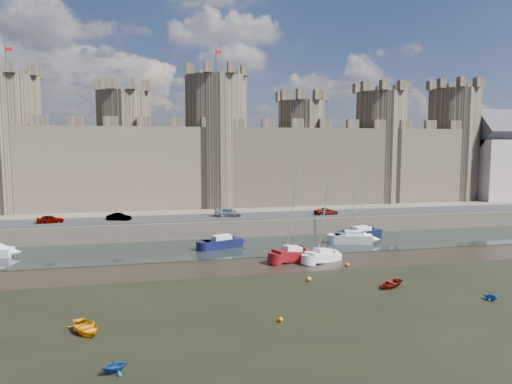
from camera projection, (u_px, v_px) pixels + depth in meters
The scene contains 23 objects.
ground at pixel (271, 314), 36.26m from camera, with size 160.00×160.00×0.00m, color black.
seaweed_patch at pixel (293, 346), 30.43m from camera, with size 70.00×34.00×0.01m, color black.
water_channel at pixel (226, 248), 59.58m from camera, with size 160.00×12.00×0.08m, color black.
quay at pixel (200, 204), 94.45m from camera, with size 160.00×60.00×2.50m, color #4C443A.
road at pixel (216, 217), 69.05m from camera, with size 160.00×7.00×0.10m, color black.
castle at pixel (202, 155), 81.60m from camera, with size 108.50×11.00×29.00m.
car_0 at pixel (50, 219), 63.66m from camera, with size 1.41×3.51×1.20m, color gray.
car_1 at pixel (119, 217), 65.96m from camera, with size 1.19×3.42×1.13m, color gray.
car_2 at pixel (229, 213), 69.62m from camera, with size 1.82×4.48×1.30m, color gray.
car_3 at pixel (326, 211), 71.63m from camera, with size 1.78×3.86×1.07m, color gray.
sailboat_1 at pixel (222, 242), 59.44m from camera, with size 5.56×3.60×10.38m.
sailboat_2 at pixel (353, 238), 62.07m from camera, with size 5.42×3.43×10.92m.
sailboat_3 at pixel (361, 233), 65.85m from camera, with size 6.27×3.80×10.30m.
sailboat_4 at pixel (292, 254), 52.86m from camera, with size 5.11×3.47×11.13m.
sailboat_5 at pixel (323, 256), 52.61m from camera, with size 4.76×3.37×9.59m.
dinghy_0 at pixel (86, 329), 32.55m from camera, with size 2.17×0.63×3.04m, color #C6740B.
dinghy_1 at pixel (115, 366), 26.75m from camera, with size 1.36×0.83×1.57m, color navy.
dinghy_4 at pixel (390, 284), 43.01m from camera, with size 2.06×0.60×2.88m, color maroon.
dinghy_5 at pixel (491, 296), 39.41m from camera, with size 1.16×0.71×1.35m, color navy.
buoy_1 at pixel (309, 279), 44.92m from camera, with size 0.47×0.47×0.47m, color orange.
buoy_2 at pixel (281, 320), 34.56m from camera, with size 0.38×0.38×0.38m, color #FF680B.
buoy_3 at pixel (347, 265), 50.39m from camera, with size 0.47×0.47×0.47m, color #FF520B.
buoy_4 at pixel (76, 329), 32.75m from camera, with size 0.42×0.42×0.42m, color orange.
Camera 1 is at (-8.68, -34.03, 13.31)m, focal length 32.00 mm.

